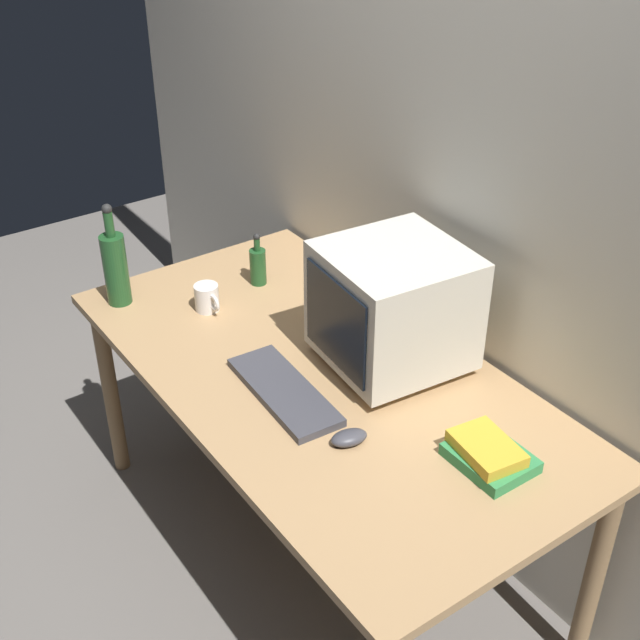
% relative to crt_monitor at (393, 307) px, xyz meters
% --- Properties ---
extents(ground_plane, '(6.00, 6.00, 0.00)m').
position_rel_crt_monitor_xyz_m(ground_plane, '(-0.08, -0.20, -0.95)').
color(ground_plane, slate).
extents(back_wall, '(4.00, 0.08, 2.50)m').
position_rel_crt_monitor_xyz_m(back_wall, '(-0.08, 0.30, 0.30)').
color(back_wall, silver).
rests_on(back_wall, ground).
extents(desk, '(1.69, 0.88, 0.75)m').
position_rel_crt_monitor_xyz_m(desk, '(-0.08, -0.20, -0.27)').
color(desk, tan).
rests_on(desk, ground).
extents(crt_monitor, '(0.42, 0.42, 0.37)m').
position_rel_crt_monitor_xyz_m(crt_monitor, '(0.00, 0.00, 0.00)').
color(crt_monitor, beige).
rests_on(crt_monitor, desk).
extents(keyboard, '(0.43, 0.18, 0.02)m').
position_rel_crt_monitor_xyz_m(keyboard, '(-0.05, -0.35, -0.18)').
color(keyboard, '#3F3F47').
rests_on(keyboard, desk).
extents(computer_mouse, '(0.08, 0.11, 0.04)m').
position_rel_crt_monitor_xyz_m(computer_mouse, '(0.22, -0.32, -0.17)').
color(computer_mouse, '#3F3F47').
rests_on(computer_mouse, desk).
extents(bottle_tall, '(0.08, 0.08, 0.36)m').
position_rel_crt_monitor_xyz_m(bottle_tall, '(-0.79, -0.51, -0.06)').
color(bottle_tall, '#1E4C23').
rests_on(bottle_tall, desk).
extents(bottle_short, '(0.06, 0.06, 0.19)m').
position_rel_crt_monitor_xyz_m(bottle_short, '(-0.63, -0.07, -0.12)').
color(bottle_short, '#1E4C23').
rests_on(bottle_short, desk).
extents(book_stack, '(0.21, 0.17, 0.07)m').
position_rel_crt_monitor_xyz_m(book_stack, '(0.49, -0.08, -0.16)').
color(book_stack, '#33894C').
rests_on(book_stack, desk).
extents(mug, '(0.12, 0.08, 0.09)m').
position_rel_crt_monitor_xyz_m(mug, '(-0.58, -0.30, -0.15)').
color(mug, white).
rests_on(mug, desk).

